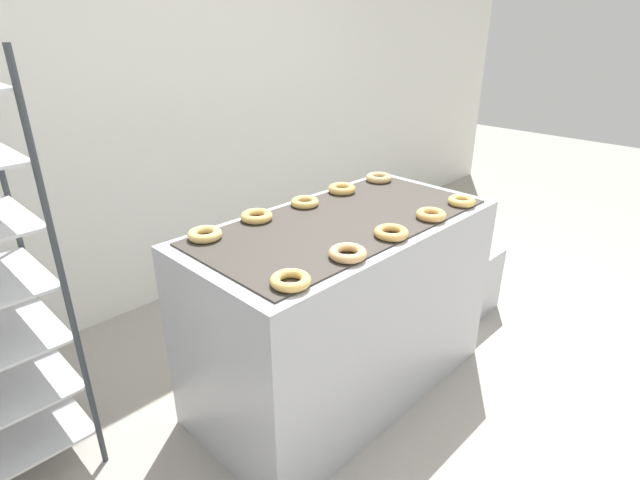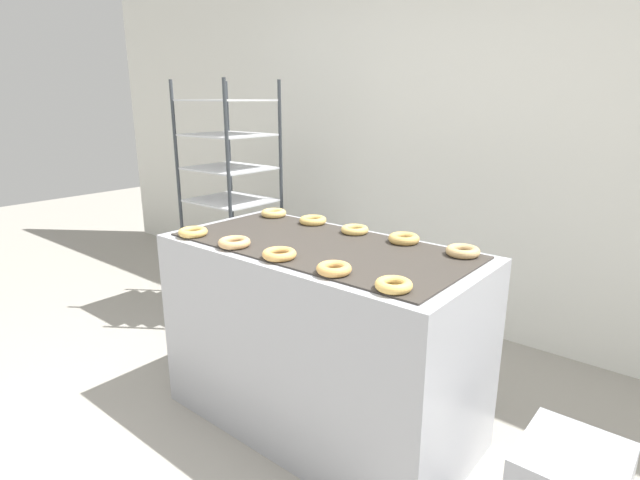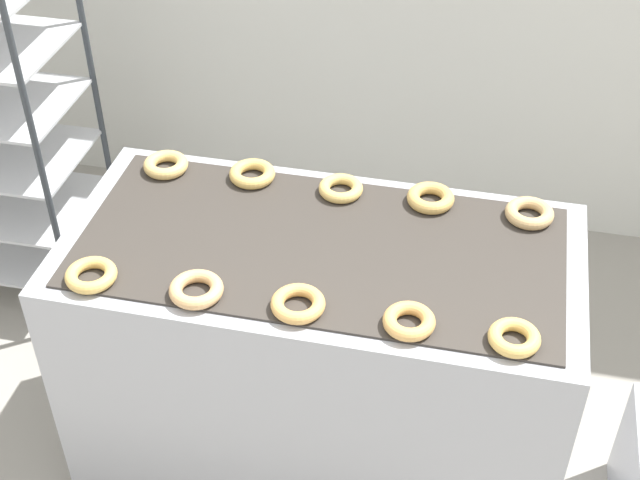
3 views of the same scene
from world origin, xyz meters
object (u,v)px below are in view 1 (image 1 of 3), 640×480
(donut_near_left, at_px, (348,253))
(donut_near_right, at_px, (431,215))
(fryer_machine, at_px, (342,308))
(donut_far_center, at_px, (305,202))
(donut_near_rightmost, at_px, (462,201))
(donut_far_right, at_px, (342,189))
(glaze_bin, at_px, (463,278))
(donut_far_leftmost, at_px, (205,234))
(donut_near_leftmost, at_px, (291,280))
(donut_near_center, at_px, (391,233))
(donut_far_rightmost, at_px, (379,178))
(donut_far_left, at_px, (257,216))

(donut_near_left, distance_m, donut_near_right, 0.57)
(fryer_machine, xyz_separation_m, donut_far_center, (0.01, 0.26, 0.49))
(donut_near_rightmost, distance_m, donut_far_center, 0.77)
(donut_near_right, height_order, donut_far_right, donut_far_right)
(glaze_bin, distance_m, donut_far_leftmost, 1.89)
(donut_near_rightmost, xyz_separation_m, donut_far_leftmost, (-1.12, 0.54, 0.00))
(fryer_machine, distance_m, donut_far_center, 0.55)
(fryer_machine, bearing_deg, donut_near_leftmost, -154.26)
(donut_near_center, relative_size, donut_far_right, 1.01)
(donut_near_right, distance_m, donut_near_rightmost, 0.27)
(glaze_bin, height_order, donut_near_rightmost, donut_near_rightmost)
(donut_far_center, distance_m, donut_far_rightmost, 0.57)
(donut_near_left, height_order, donut_far_leftmost, donut_far_leftmost)
(fryer_machine, relative_size, donut_far_right, 10.41)
(fryer_machine, relative_size, donut_far_leftmost, 10.56)
(donut_near_rightmost, bearing_deg, donut_far_center, 135.88)
(donut_near_left, relative_size, donut_far_right, 1.02)
(donut_far_rightmost, bearing_deg, donut_near_center, -137.81)
(fryer_machine, bearing_deg, donut_far_rightmost, 24.07)
(fryer_machine, distance_m, donut_far_leftmost, 0.79)
(donut_near_center, height_order, donut_far_leftmost, donut_far_leftmost)
(donut_near_left, xyz_separation_m, donut_far_center, (0.28, 0.53, -0.00))
(donut_near_rightmost, bearing_deg, donut_near_leftmost, -179.73)
(donut_near_leftmost, xyz_separation_m, donut_far_leftmost, (0.02, 0.54, 0.00))
(fryer_machine, xyz_separation_m, donut_far_left, (-0.28, 0.28, 0.49))
(donut_near_left, xyz_separation_m, donut_far_left, (-0.00, 0.55, 0.00))
(donut_near_left, xyz_separation_m, donut_near_center, (0.27, 0.00, -0.00))
(donut_far_left, bearing_deg, donut_far_right, -0.85)
(donut_near_leftmost, bearing_deg, donut_far_rightmost, 24.91)
(glaze_bin, distance_m, donut_far_rightmost, 0.98)
(donut_near_center, bearing_deg, donut_far_leftmost, 136.22)
(donut_near_center, distance_m, donut_near_rightmost, 0.56)
(glaze_bin, bearing_deg, donut_near_left, -170.38)
(fryer_machine, xyz_separation_m, glaze_bin, (1.15, -0.03, -0.26))
(donut_near_center, xyz_separation_m, donut_far_center, (0.01, 0.53, -0.00))
(donut_near_leftmost, relative_size, donut_near_left, 0.97)
(glaze_bin, height_order, donut_far_left, donut_far_left)
(donut_near_left, relative_size, donut_near_center, 1.01)
(donut_far_leftmost, bearing_deg, donut_near_rightmost, -25.70)
(donut_far_rightmost, bearing_deg, donut_near_left, -148.19)
(donut_near_left, distance_m, donut_far_rightmost, 1.00)
(donut_near_rightmost, relative_size, donut_far_right, 0.93)
(donut_far_rightmost, bearing_deg, donut_far_center, 179.54)
(glaze_bin, height_order, donut_near_right, donut_near_right)
(fryer_machine, height_order, donut_far_center, donut_far_center)
(donut_near_leftmost, distance_m, donut_far_right, 1.01)
(fryer_machine, xyz_separation_m, donut_near_leftmost, (-0.57, -0.28, 0.49))
(donut_near_leftmost, bearing_deg, fryer_machine, 25.74)
(donut_near_right, xyz_separation_m, donut_far_left, (-0.57, 0.55, 0.00))
(donut_near_right, bearing_deg, donut_near_left, -179.82)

